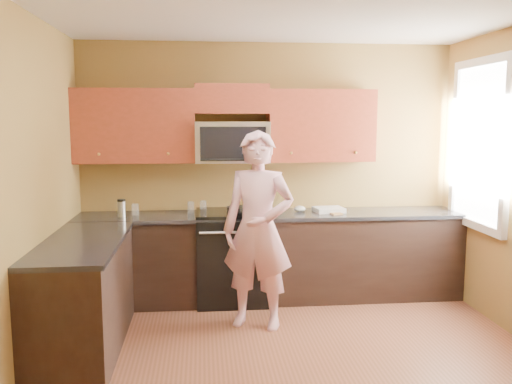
{
  "coord_description": "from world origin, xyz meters",
  "views": [
    {
      "loc": [
        -0.71,
        -3.79,
        1.9
      ],
      "look_at": [
        -0.2,
        1.3,
        1.2
      ],
      "focal_mm": 37.73,
      "sensor_mm": 36.0,
      "label": 1
    }
  ],
  "objects": [
    {
      "name": "floor",
      "position": [
        0.0,
        0.0,
        0.0
      ],
      "size": [
        4.0,
        4.0,
        0.0
      ],
      "primitive_type": "plane",
      "color": "brown",
      "rests_on": "ground"
    },
    {
      "name": "ceiling",
      "position": [
        0.0,
        0.0,
        2.7
      ],
      "size": [
        4.0,
        4.0,
        0.0
      ],
      "primitive_type": "plane",
      "rotation": [
        3.14,
        0.0,
        0.0
      ],
      "color": "white",
      "rests_on": "ground"
    },
    {
      "name": "wall_back",
      "position": [
        0.0,
        2.0,
        1.35
      ],
      "size": [
        4.0,
        0.0,
        4.0
      ],
      "primitive_type": "plane",
      "rotation": [
        1.57,
        0.0,
        0.0
      ],
      "color": "brown",
      "rests_on": "ground"
    },
    {
      "name": "wall_front",
      "position": [
        0.0,
        -2.0,
        1.35
      ],
      "size": [
        4.0,
        0.0,
        4.0
      ],
      "primitive_type": "plane",
      "rotation": [
        -1.57,
        0.0,
        0.0
      ],
      "color": "brown",
      "rests_on": "ground"
    },
    {
      "name": "wall_left",
      "position": [
        -2.0,
        0.0,
        1.35
      ],
      "size": [
        0.0,
        4.0,
        4.0
      ],
      "primitive_type": "plane",
      "rotation": [
        1.57,
        0.0,
        1.57
      ],
      "color": "brown",
      "rests_on": "ground"
    },
    {
      "name": "cabinet_back_run",
      "position": [
        0.0,
        1.7,
        0.44
      ],
      "size": [
        4.0,
        0.6,
        0.88
      ],
      "primitive_type": "cube",
      "color": "black",
      "rests_on": "floor"
    },
    {
      "name": "cabinet_left_run",
      "position": [
        -1.7,
        0.6,
        0.44
      ],
      "size": [
        0.6,
        1.6,
        0.88
      ],
      "primitive_type": "cube",
      "color": "black",
      "rests_on": "floor"
    },
    {
      "name": "countertop_back",
      "position": [
        0.0,
        1.69,
        0.9
      ],
      "size": [
        4.0,
        0.62,
        0.04
      ],
      "primitive_type": "cube",
      "color": "black",
      "rests_on": "cabinet_back_run"
    },
    {
      "name": "countertop_left",
      "position": [
        -1.69,
        0.6,
        0.9
      ],
      "size": [
        0.62,
        1.6,
        0.04
      ],
      "primitive_type": "cube",
      "color": "black",
      "rests_on": "cabinet_left_run"
    },
    {
      "name": "stove",
      "position": [
        -0.4,
        1.68,
        0.47
      ],
      "size": [
        0.76,
        0.65,
        0.95
      ],
      "primitive_type": null,
      "color": "black",
      "rests_on": "floor"
    },
    {
      "name": "microwave",
      "position": [
        -0.4,
        1.8,
        1.45
      ],
      "size": [
        0.76,
        0.4,
        0.42
      ],
      "primitive_type": null,
      "color": "silver",
      "rests_on": "wall_back"
    },
    {
      "name": "upper_cab_left",
      "position": [
        -1.39,
        1.83,
        1.45
      ],
      "size": [
        1.22,
        0.33,
        0.75
      ],
      "primitive_type": null,
      "color": "maroon",
      "rests_on": "wall_back"
    },
    {
      "name": "upper_cab_right",
      "position": [
        0.54,
        1.83,
        1.45
      ],
      "size": [
        1.12,
        0.33,
        0.75
      ],
      "primitive_type": null,
      "color": "maroon",
      "rests_on": "wall_back"
    },
    {
      "name": "upper_cab_over_mw",
      "position": [
        -0.4,
        1.83,
        2.1
      ],
      "size": [
        0.76,
        0.33,
        0.3
      ],
      "primitive_type": "cube",
      "color": "maroon",
      "rests_on": "wall_back"
    },
    {
      "name": "window",
      "position": [
        1.98,
        1.2,
        1.65
      ],
      "size": [
        0.06,
        1.06,
        1.66
      ],
      "primitive_type": null,
      "color": "white",
      "rests_on": "wall_right"
    },
    {
      "name": "woman",
      "position": [
        -0.21,
        0.96,
        0.9
      ],
      "size": [
        0.77,
        0.64,
        1.8
      ],
      "primitive_type": "imported",
      "rotation": [
        0.0,
        0.0,
        -0.37
      ],
      "color": "pink",
      "rests_on": "floor"
    },
    {
      "name": "frying_pan",
      "position": [
        -0.35,
        1.64,
        0.95
      ],
      "size": [
        0.26,
        0.44,
        0.06
      ],
      "primitive_type": null,
      "rotation": [
        0.0,
        0.0,
        -0.04
      ],
      "color": "black",
      "rests_on": "stove"
    },
    {
      "name": "butter_tub",
      "position": [
        -0.16,
        1.65,
        0.92
      ],
      "size": [
        0.12,
        0.12,
        0.08
      ],
      "primitive_type": null,
      "rotation": [
        0.0,
        0.0,
        0.0
      ],
      "color": "yellow",
      "rests_on": "countertop_back"
    },
    {
      "name": "toast_slice",
      "position": [
        0.66,
        1.57,
        0.93
      ],
      "size": [
        0.14,
        0.14,
        0.01
      ],
      "primitive_type": "cube",
      "rotation": [
        0.0,
        0.0,
        0.29
      ],
      "color": "#B27F47",
      "rests_on": "countertop_back"
    },
    {
      "name": "napkin_a",
      "position": [
        -0.07,
        1.63,
        0.95
      ],
      "size": [
        0.13,
        0.14,
        0.06
      ],
      "primitive_type": "ellipsoid",
      "rotation": [
        0.0,
        0.0,
        -0.2
      ],
      "color": "silver",
      "rests_on": "countertop_back"
    },
    {
      "name": "napkin_b",
      "position": [
        0.31,
        1.74,
        0.95
      ],
      "size": [
        0.13,
        0.14,
        0.07
      ],
      "primitive_type": "ellipsoid",
      "rotation": [
        0.0,
        0.0,
        -0.08
      ],
      "color": "silver",
      "rests_on": "countertop_back"
    },
    {
      "name": "dish_towel",
      "position": [
        0.62,
        1.71,
        0.95
      ],
      "size": [
        0.33,
        0.28,
        0.05
      ],
      "primitive_type": "cube",
      "rotation": [
        0.0,
        0.0,
        0.13
      ],
      "color": "white",
      "rests_on": "countertop_back"
    },
    {
      "name": "travel_mug",
      "position": [
        -1.52,
        1.64,
        0.92
      ],
      "size": [
        0.11,
        0.11,
        0.18
      ],
      "primitive_type": null,
      "rotation": [
        0.0,
        0.0,
        -0.34
      ],
      "color": "silver",
      "rests_on": "countertop_back"
    },
    {
      "name": "glass_a",
      "position": [
        -1.4,
        1.7,
        0.98
      ],
      "size": [
        0.08,
        0.08,
        0.12
      ],
      "primitive_type": "cylinder",
      "rotation": [
        0.0,
        0.0,
        -0.24
      ],
      "color": "silver",
      "rests_on": "countertop_back"
    },
    {
      "name": "glass_b",
      "position": [
        -0.84,
        1.79,
        0.98
      ],
      "size": [
        0.08,
        0.08,
        0.12
      ],
      "primitive_type": "cylinder",
      "rotation": [
        0.0,
        0.0,
        0.18
      ],
      "color": "silver",
      "rests_on": "countertop_back"
    },
    {
      "name": "glass_c",
      "position": [
        -0.71,
        1.85,
        0.98
      ],
      "size": [
        0.08,
        0.08,
        0.12
      ],
      "primitive_type": "cylinder",
      "rotation": [
        0.0,
        0.0,
        0.08
      ],
      "color": "silver",
      "rests_on": "countertop_back"
    }
  ]
}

